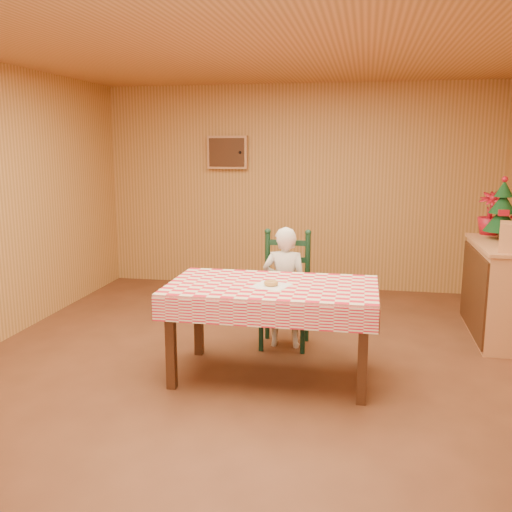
{
  "coord_description": "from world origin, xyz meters",
  "views": [
    {
      "loc": [
        0.87,
        -4.32,
        1.86
      ],
      "look_at": [
        0.0,
        0.2,
        0.95
      ],
      "focal_mm": 40.0,
      "sensor_mm": 36.0,
      "label": 1
    }
  ],
  "objects_px": {
    "christmas_tree": "(502,211)",
    "shelf_unit": "(501,291)",
    "dining_table": "(272,294)",
    "ladder_chair": "(286,292)",
    "seated_child": "(285,287)"
  },
  "relations": [
    {
      "from": "seated_child",
      "to": "christmas_tree",
      "type": "xyz_separation_m",
      "value": [
        2.02,
        0.88,
        0.65
      ]
    },
    {
      "from": "seated_child",
      "to": "shelf_unit",
      "type": "height_order",
      "value": "seated_child"
    },
    {
      "from": "dining_table",
      "to": "christmas_tree",
      "type": "relative_size",
      "value": 2.67
    },
    {
      "from": "dining_table",
      "to": "ladder_chair",
      "type": "xyz_separation_m",
      "value": [
        0.0,
        0.79,
        -0.18
      ]
    },
    {
      "from": "seated_child",
      "to": "shelf_unit",
      "type": "relative_size",
      "value": 0.91
    },
    {
      "from": "ladder_chair",
      "to": "christmas_tree",
      "type": "bearing_deg",
      "value": 22.2
    },
    {
      "from": "seated_child",
      "to": "christmas_tree",
      "type": "relative_size",
      "value": 1.81
    },
    {
      "from": "ladder_chair",
      "to": "christmas_tree",
      "type": "height_order",
      "value": "christmas_tree"
    },
    {
      "from": "dining_table",
      "to": "shelf_unit",
      "type": "bearing_deg",
      "value": 34.08
    },
    {
      "from": "dining_table",
      "to": "seated_child",
      "type": "xyz_separation_m",
      "value": [
        -0.0,
        0.73,
        -0.13
      ]
    },
    {
      "from": "dining_table",
      "to": "ladder_chair",
      "type": "distance_m",
      "value": 0.81
    },
    {
      "from": "dining_table",
      "to": "ladder_chair",
      "type": "height_order",
      "value": "ladder_chair"
    },
    {
      "from": "seated_child",
      "to": "ladder_chair",
      "type": "bearing_deg",
      "value": -90.0
    },
    {
      "from": "christmas_tree",
      "to": "shelf_unit",
      "type": "bearing_deg",
      "value": -91.98
    },
    {
      "from": "ladder_chair",
      "to": "seated_child",
      "type": "bearing_deg",
      "value": -90.0
    }
  ]
}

